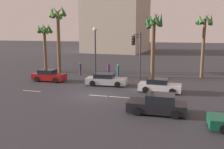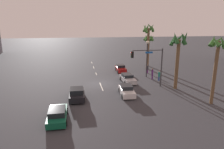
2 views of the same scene
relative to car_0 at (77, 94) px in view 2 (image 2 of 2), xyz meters
name	(u,v)px [view 2 (image 2 of 2)]	position (x,y,z in m)	size (l,w,h in m)	color
ground_plane	(100,83)	(-6.27, 3.67, -0.67)	(220.00, 220.00, 0.00)	#333338
lane_stripe_0	(92,63)	(-24.27, 3.67, -0.67)	(2.03, 0.14, 0.01)	silver
lane_stripe_1	(94,67)	(-18.59, 3.67, -0.67)	(2.26, 0.14, 0.01)	silver
lane_stripe_2	(96,74)	(-12.83, 3.67, -0.67)	(2.01, 0.14, 0.01)	silver
lane_stripe_3	(100,84)	(-5.78, 3.67, -0.67)	(1.80, 0.14, 0.01)	silver
lane_stripe_4	(102,89)	(-3.63, 3.67, -0.67)	(2.14, 0.14, 0.01)	silver
car_0	(77,94)	(0.00, 0.00, 0.00)	(4.27, 1.99, 1.47)	black
car_1	(121,69)	(-13.64, 8.66, -0.02)	(3.95, 1.85, 1.40)	maroon
car_2	(127,90)	(-0.37, 6.58, -0.05)	(4.18, 1.94, 1.34)	silver
car_3	(57,115)	(5.56, -1.91, -0.07)	(4.44, 1.94, 1.29)	#0F5138
car_4	(127,78)	(-6.33, 8.20, -0.05)	(4.55, 1.98, 1.32)	#B7B7BC
traffic_signal	(151,61)	(-3.26, 10.92, 3.29)	(0.32, 4.90, 5.81)	#38383D
streetlamp	(147,52)	(-8.96, 12.34, 3.82)	(0.56, 0.56, 6.45)	#2D2D33
pedestrian_0	(159,75)	(-6.27, 13.62, 0.21)	(0.44, 0.44, 1.68)	#2D478C
pedestrian_1	(148,69)	(-11.54, 13.49, 0.23)	(0.42, 0.42, 1.70)	#59266B
pedestrian_2	(152,73)	(-7.32, 12.83, 0.34)	(0.36, 0.36, 1.89)	#59266B
palm_tree_0	(148,36)	(-15.25, 14.68, 6.12)	(2.44, 2.73, 9.51)	brown
palm_tree_1	(218,53)	(4.30, 15.85, 5.46)	(2.21, 2.19, 8.25)	brown
palm_tree_2	(179,48)	(-1.85, 14.37, 5.36)	(2.64, 2.46, 8.36)	brown
palm_tree_3	(149,42)	(-18.10, 15.87, 4.73)	(2.49, 2.47, 7.12)	brown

